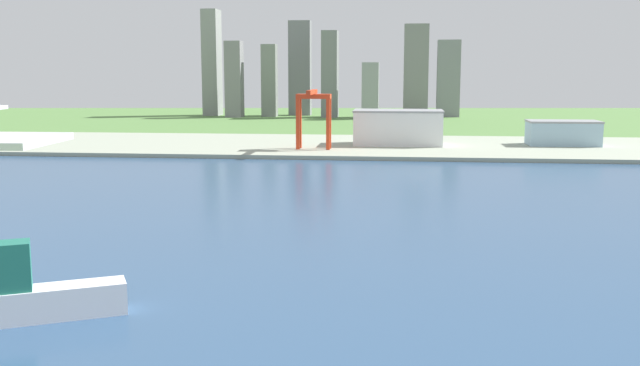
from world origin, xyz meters
TOP-DOWN VIEW (x-y plane):
  - ground_plane at (0.00, 300.00)m, footprint 2400.00×2400.00m
  - water_bay at (0.00, 240.00)m, footprint 840.00×360.00m
  - industrial_pier at (0.00, 490.00)m, footprint 840.00×140.00m
  - ferry_boat at (-38.39, 150.06)m, footprint 34.88×22.17m
  - port_crane_red at (-17.11, 455.33)m, footprint 20.80×35.05m
  - warehouse_main at (34.01, 489.34)m, footprint 57.26×32.21m
  - warehouse_annex at (139.57, 497.24)m, footprint 44.83×24.37m
  - distant_skyline at (-51.65, 827.87)m, footprint 288.49×75.05m

SIDE VIEW (x-z plane):
  - ground_plane at x=0.00m, z-range 0.00..0.00m
  - water_bay at x=0.00m, z-range 0.00..0.15m
  - industrial_pier at x=0.00m, z-range 0.00..2.50m
  - ferry_boat at x=-38.39m, z-range -4.71..16.70m
  - warehouse_annex at x=139.57m, z-range 2.52..18.39m
  - warehouse_main at x=34.01m, z-range 2.52..24.97m
  - port_crane_red at x=-17.11m, z-range 9.92..46.08m
  - distant_skyline at x=-51.65m, z-range -11.14..108.10m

